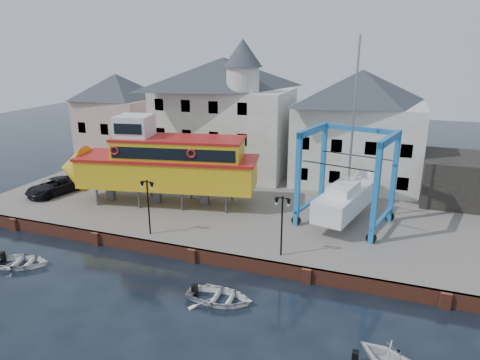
% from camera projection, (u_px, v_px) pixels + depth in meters
% --- Properties ---
extents(ground, '(140.00, 140.00, 0.00)m').
position_uv_depth(ground, '(192.00, 262.00, 29.70)').
color(ground, black).
rests_on(ground, ground).
extents(hardstanding, '(44.00, 22.00, 1.00)m').
position_uv_depth(hardstanding, '(245.00, 203.00, 39.42)').
color(hardstanding, slate).
rests_on(hardstanding, ground).
extents(quay_wall, '(44.00, 0.47, 1.00)m').
position_uv_depth(quay_wall, '(193.00, 255.00, 29.65)').
color(quay_wall, brown).
rests_on(quay_wall, ground).
extents(building_pink, '(8.00, 7.00, 10.30)m').
position_uv_depth(building_pink, '(119.00, 119.00, 49.82)').
color(building_pink, tan).
rests_on(building_pink, hardstanding).
extents(building_white_main, '(14.00, 8.30, 14.00)m').
position_uv_depth(building_white_main, '(225.00, 114.00, 45.56)').
color(building_white_main, beige).
rests_on(building_white_main, hardstanding).
extents(building_white_right, '(12.00, 8.00, 11.20)m').
position_uv_depth(building_white_right, '(358.00, 128.00, 41.84)').
color(building_white_right, beige).
rests_on(building_white_right, hardstanding).
extents(shed_dark, '(8.00, 7.00, 4.00)m').
position_uv_depth(shed_dark, '(469.00, 180.00, 37.89)').
color(shed_dark, black).
rests_on(shed_dark, hardstanding).
extents(lamp_post_left, '(1.12, 0.32, 4.20)m').
position_uv_depth(lamp_post_left, '(148.00, 193.00, 30.82)').
color(lamp_post_left, black).
rests_on(lamp_post_left, hardstanding).
extents(lamp_post_right, '(1.12, 0.32, 4.20)m').
position_uv_depth(lamp_post_right, '(282.00, 211.00, 27.58)').
color(lamp_post_right, black).
rests_on(lamp_post_right, hardstanding).
extents(tour_boat, '(18.24, 7.51, 7.74)m').
position_uv_depth(tour_boat, '(155.00, 163.00, 37.01)').
color(tour_boat, '#59595E').
rests_on(tour_boat, hardstanding).
extents(travel_lift, '(7.59, 9.64, 14.12)m').
position_uv_depth(travel_lift, '(349.00, 192.00, 33.72)').
color(travel_lift, '#1B57A7').
rests_on(travel_lift, hardstanding).
extents(van, '(3.51, 5.71, 1.48)m').
position_uv_depth(van, '(54.00, 186.00, 40.08)').
color(van, black).
rests_on(van, hardstanding).
extents(motorboat_b, '(4.09, 2.96, 0.84)m').
position_uv_depth(motorboat_b, '(220.00, 301.00, 25.14)').
color(motorboat_b, white).
rests_on(motorboat_b, ground).
extents(motorboat_d, '(4.54, 3.78, 0.81)m').
position_uv_depth(motorboat_d, '(21.00, 266.00, 29.18)').
color(motorboat_d, white).
rests_on(motorboat_d, ground).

